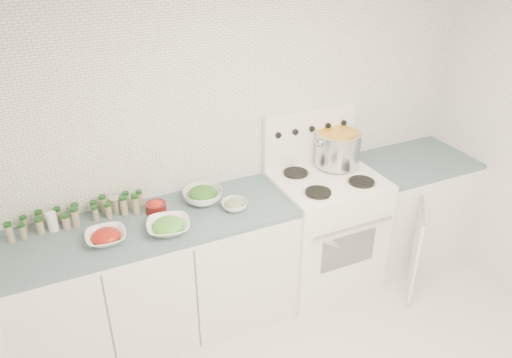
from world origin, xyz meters
name	(u,v)px	position (x,y,z in m)	size (l,w,h in m)	color
room_walls	(388,190)	(0.00, 0.00, 1.56)	(3.54, 3.04, 2.52)	white
counter_left	(158,278)	(-0.82, 1.19, 0.45)	(1.85, 0.62, 0.90)	white
stove	(323,227)	(0.48, 1.19, 0.50)	(0.76, 0.70, 1.36)	white
counter_right	(407,208)	(1.30, 1.19, 0.45)	(0.89, 0.93, 0.90)	white
stock_pot	(338,147)	(0.65, 1.32, 1.09)	(0.36, 0.33, 0.26)	silver
bowl_tomato	(106,236)	(-1.12, 1.11, 0.93)	(0.26, 0.26, 0.08)	white
bowl_snowpea	(168,226)	(-0.75, 1.05, 0.94)	(0.32, 0.32, 0.09)	white
bowl_broccoli	(203,195)	(-0.44, 1.30, 0.95)	(0.30, 0.30, 0.11)	white
bowl_zucchini	(234,205)	(-0.28, 1.12, 0.93)	(0.23, 0.23, 0.07)	white
bowl_pepper	(156,207)	(-0.76, 1.30, 0.94)	(0.14, 0.14, 0.08)	#54100E
salt_canister	(52,221)	(-1.39, 1.37, 0.96)	(0.06, 0.06, 0.12)	white
tin_can	(116,204)	(-0.99, 1.42, 0.95)	(0.08, 0.08, 0.10)	#B6B29A
spice_cluster	(81,214)	(-1.22, 1.39, 0.96)	(0.84, 0.15, 0.14)	gray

